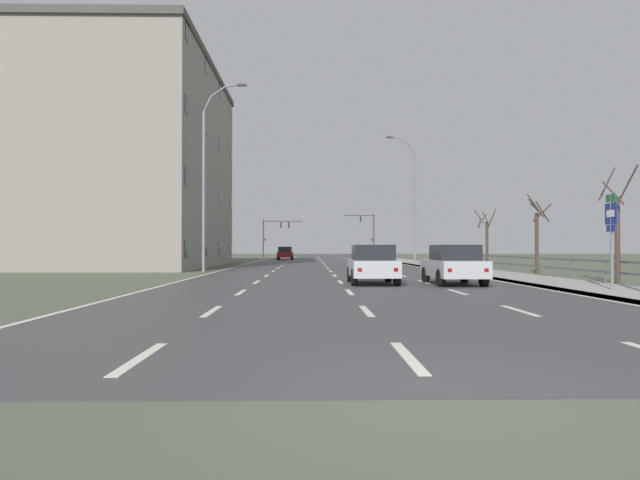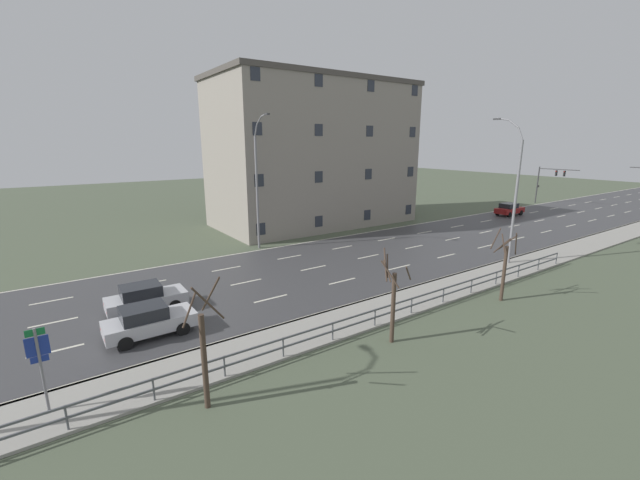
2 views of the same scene
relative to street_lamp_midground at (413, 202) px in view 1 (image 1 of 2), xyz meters
The scene contains 16 objects.
ground_plane 11.02m from the street_lamp_midground, 140.79° to the left, with size 160.00×160.00×0.12m.
road_asphalt_strip 20.26m from the street_lamp_midground, 112.40° to the left, with size 14.00×120.00×0.03m.
sidewalk_right 18.86m from the street_lamp_midground, 86.89° to the left, with size 3.00×120.00×0.12m.
guardrail 17.88m from the street_lamp_midground, 82.00° to the right, with size 0.07×39.62×1.00m.
street_lamp_midground is the anchor object (origin of this frame).
street_lamp_left_bank 20.19m from the street_lamp_midground, 137.50° to the right, with size 2.63×0.24×11.32m.
highway_sign 29.65m from the street_lamp_midground, 88.17° to the right, with size 0.09×0.68×3.20m.
traffic_signal_right 32.87m from the street_lamp_midground, 90.42° to the left, with size 4.24×0.36×6.31m.
traffic_signal_left 36.34m from the street_lamp_midground, 112.44° to the left, with size 5.70×0.36×5.52m.
car_far_left 26.00m from the street_lamp_midground, 104.07° to the right, with size 1.87×4.12×1.57m.
car_distant 23.55m from the street_lamp_midground, 120.17° to the left, with size 1.87×4.12×1.57m.
car_near_left 25.90m from the street_lamp_midground, 96.94° to the right, with size 1.87×4.12×1.57m.
brick_building 22.31m from the street_lamp_midground, behind, with size 11.55×22.09×15.75m.
bare_tree_near 25.31m from the street_lamp_midground, 81.53° to the right, with size 1.28×1.28×4.81m.
bare_tree_mid 16.97m from the street_lamp_midground, 76.23° to the right, with size 1.44×1.54×4.48m.
bare_tree_far 8.85m from the street_lamp_midground, 61.21° to the right, with size 1.41×1.60×4.24m.
Camera 1 is at (-1.30, -5.39, 1.46)m, focal length 31.64 mm.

